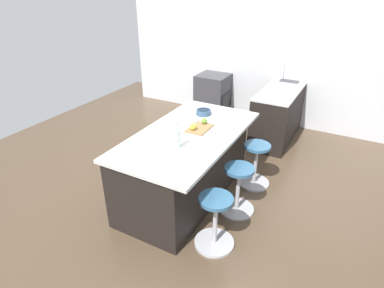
{
  "coord_description": "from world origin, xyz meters",
  "views": [
    {
      "loc": [
        3.14,
        1.72,
        2.62
      ],
      "look_at": [
        0.08,
        0.05,
        0.78
      ],
      "focal_mm": 29.84,
      "sensor_mm": 36.0,
      "label": 1
    }
  ],
  "objects_px": {
    "cutting_board": "(200,128)",
    "fruit_bowl": "(204,112)",
    "apple_yellow": "(193,127)",
    "apple_green": "(204,121)",
    "stool_near_camera": "(215,223)",
    "water_bottle": "(177,138)",
    "stool_by_window": "(255,166)",
    "kitchen_island": "(185,164)",
    "stool_middle": "(238,191)",
    "oven_range": "(213,96)"
  },
  "relations": [
    {
      "from": "cutting_board",
      "to": "water_bottle",
      "type": "height_order",
      "value": "water_bottle"
    },
    {
      "from": "stool_near_camera",
      "to": "apple_yellow",
      "type": "height_order",
      "value": "apple_yellow"
    },
    {
      "from": "kitchen_island",
      "to": "apple_green",
      "type": "bearing_deg",
      "value": 160.73
    },
    {
      "from": "stool_near_camera",
      "to": "fruit_bowl",
      "type": "xyz_separation_m",
      "value": [
        -1.28,
        -0.8,
        0.66
      ]
    },
    {
      "from": "kitchen_island",
      "to": "stool_near_camera",
      "type": "xyz_separation_m",
      "value": [
        0.66,
        0.74,
        -0.17
      ]
    },
    {
      "from": "stool_by_window",
      "to": "fruit_bowl",
      "type": "height_order",
      "value": "fruit_bowl"
    },
    {
      "from": "stool_near_camera",
      "to": "cutting_board",
      "type": "xyz_separation_m",
      "value": [
        -0.84,
        -0.63,
        0.63
      ]
    },
    {
      "from": "kitchen_island",
      "to": "apple_green",
      "type": "distance_m",
      "value": 0.61
    },
    {
      "from": "cutting_board",
      "to": "oven_range",
      "type": "bearing_deg",
      "value": -158.63
    },
    {
      "from": "stool_middle",
      "to": "water_bottle",
      "type": "height_order",
      "value": "water_bottle"
    },
    {
      "from": "stool_by_window",
      "to": "stool_middle",
      "type": "bearing_deg",
      "value": 0.0
    },
    {
      "from": "apple_yellow",
      "to": "water_bottle",
      "type": "distance_m",
      "value": 0.47
    },
    {
      "from": "cutting_board",
      "to": "fruit_bowl",
      "type": "relative_size",
      "value": 1.75
    },
    {
      "from": "cutting_board",
      "to": "apple_yellow",
      "type": "height_order",
      "value": "apple_yellow"
    },
    {
      "from": "stool_by_window",
      "to": "water_bottle",
      "type": "relative_size",
      "value": 2.0
    },
    {
      "from": "kitchen_island",
      "to": "fruit_bowl",
      "type": "relative_size",
      "value": 10.13
    },
    {
      "from": "cutting_board",
      "to": "fruit_bowl",
      "type": "distance_m",
      "value": 0.48
    },
    {
      "from": "stool_by_window",
      "to": "kitchen_island",
      "type": "bearing_deg",
      "value": -48.17
    },
    {
      "from": "oven_range",
      "to": "cutting_board",
      "type": "height_order",
      "value": "cutting_board"
    },
    {
      "from": "cutting_board",
      "to": "stool_middle",
      "type": "bearing_deg",
      "value": 74.28
    },
    {
      "from": "stool_by_window",
      "to": "stool_near_camera",
      "type": "relative_size",
      "value": 1.0
    },
    {
      "from": "apple_yellow",
      "to": "fruit_bowl",
      "type": "xyz_separation_m",
      "value": [
        -0.54,
        -0.13,
        -0.02
      ]
    },
    {
      "from": "apple_yellow",
      "to": "apple_green",
      "type": "bearing_deg",
      "value": 170.24
    },
    {
      "from": "fruit_bowl",
      "to": "stool_by_window",
      "type": "bearing_deg",
      "value": 92.75
    },
    {
      "from": "apple_green",
      "to": "apple_yellow",
      "type": "height_order",
      "value": "apple_yellow"
    },
    {
      "from": "cutting_board",
      "to": "apple_yellow",
      "type": "relative_size",
      "value": 4.19
    },
    {
      "from": "stool_near_camera",
      "to": "cutting_board",
      "type": "relative_size",
      "value": 1.74
    },
    {
      "from": "stool_near_camera",
      "to": "apple_green",
      "type": "height_order",
      "value": "apple_green"
    },
    {
      "from": "kitchen_island",
      "to": "stool_middle",
      "type": "relative_size",
      "value": 3.34
    },
    {
      "from": "kitchen_island",
      "to": "apple_yellow",
      "type": "xyz_separation_m",
      "value": [
        -0.08,
        0.07,
        0.52
      ]
    },
    {
      "from": "stool_by_window",
      "to": "fruit_bowl",
      "type": "bearing_deg",
      "value": -87.25
    },
    {
      "from": "stool_by_window",
      "to": "apple_green",
      "type": "relative_size",
      "value": 8.28
    },
    {
      "from": "kitchen_island",
      "to": "cutting_board",
      "type": "distance_m",
      "value": 0.51
    },
    {
      "from": "stool_middle",
      "to": "water_bottle",
      "type": "xyz_separation_m",
      "value": [
        0.39,
        -0.61,
        0.75
      ]
    },
    {
      "from": "stool_by_window",
      "to": "apple_green",
      "type": "distance_m",
      "value": 0.99
    },
    {
      "from": "stool_middle",
      "to": "cutting_board",
      "type": "distance_m",
      "value": 0.91
    },
    {
      "from": "kitchen_island",
      "to": "apple_green",
      "type": "height_order",
      "value": "apple_green"
    },
    {
      "from": "stool_near_camera",
      "to": "water_bottle",
      "type": "height_order",
      "value": "water_bottle"
    },
    {
      "from": "stool_by_window",
      "to": "apple_yellow",
      "type": "xyz_separation_m",
      "value": [
        0.58,
        -0.67,
        0.69
      ]
    },
    {
      "from": "stool_middle",
      "to": "apple_green",
      "type": "xyz_separation_m",
      "value": [
        -0.31,
        -0.63,
        0.68
      ]
    },
    {
      "from": "apple_yellow",
      "to": "fruit_bowl",
      "type": "relative_size",
      "value": 0.42
    },
    {
      "from": "cutting_board",
      "to": "stool_near_camera",
      "type": "bearing_deg",
      "value": 36.86
    },
    {
      "from": "oven_range",
      "to": "stool_by_window",
      "type": "height_order",
      "value": "oven_range"
    },
    {
      "from": "fruit_bowl",
      "to": "cutting_board",
      "type": "bearing_deg",
      "value": 20.85
    },
    {
      "from": "stool_middle",
      "to": "kitchen_island",
      "type": "bearing_deg",
      "value": -90.0
    },
    {
      "from": "stool_by_window",
      "to": "cutting_board",
      "type": "xyz_separation_m",
      "value": [
        0.48,
        -0.63,
        0.63
      ]
    },
    {
      "from": "stool_near_camera",
      "to": "apple_yellow",
      "type": "xyz_separation_m",
      "value": [
        -0.74,
        -0.67,
        0.69
      ]
    },
    {
      "from": "cutting_board",
      "to": "stool_by_window",
      "type": "bearing_deg",
      "value": 127.63
    },
    {
      "from": "cutting_board",
      "to": "fruit_bowl",
      "type": "height_order",
      "value": "fruit_bowl"
    },
    {
      "from": "cutting_board",
      "to": "apple_green",
      "type": "height_order",
      "value": "apple_green"
    }
  ]
}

